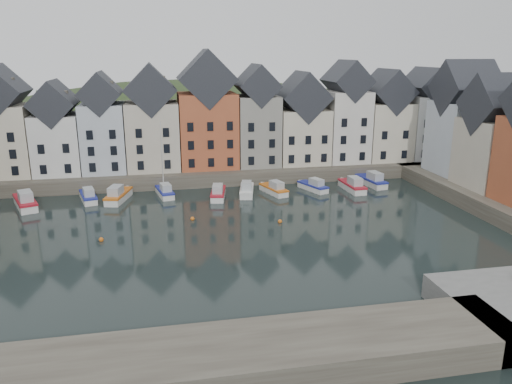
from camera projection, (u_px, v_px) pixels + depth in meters
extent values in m
plane|color=black|center=(236.00, 242.00, 52.65)|extent=(260.00, 260.00, 0.00)
cube|color=#433D33|center=(207.00, 169.00, 80.69)|extent=(90.00, 16.00, 2.00)
cube|color=#433D33|center=(128.00, 371.00, 29.74)|extent=(50.00, 6.00, 2.00)
ellipsoid|color=#24391C|center=(197.00, 226.00, 110.40)|extent=(153.60, 70.40, 64.00)
sphere|color=black|center=(122.00, 109.00, 95.74)|extent=(5.77, 5.77, 5.77)
sphere|color=black|center=(302.00, 103.00, 112.44)|extent=(5.27, 5.27, 5.27)
sphere|color=black|center=(342.00, 107.00, 107.63)|extent=(5.07, 5.07, 5.07)
sphere|color=black|center=(261.00, 108.00, 105.29)|extent=(5.01, 5.01, 5.01)
sphere|color=black|center=(0.00, 119.00, 97.22)|extent=(3.94, 3.94, 3.94)
sphere|color=black|center=(318.00, 103.00, 112.64)|extent=(5.21, 5.21, 5.21)
sphere|color=black|center=(202.00, 105.00, 106.11)|extent=(5.45, 5.45, 5.45)
sphere|color=black|center=(379.00, 112.00, 103.38)|extent=(4.49, 4.49, 4.49)
cube|color=beige|center=(5.00, 140.00, 71.69)|extent=(7.67, 8.00, 10.07)
cube|color=silver|center=(59.00, 144.00, 73.25)|extent=(6.56, 8.00, 8.61)
cube|color=#22252A|center=(54.00, 103.00, 71.64)|extent=(6.56, 8.16, 6.56)
cube|color=silver|center=(104.00, 137.00, 74.29)|extent=(6.20, 8.00, 10.02)
cube|color=#22252A|center=(101.00, 93.00, 72.51)|extent=(6.20, 8.16, 6.20)
cube|color=beige|center=(153.00, 136.00, 75.61)|extent=(7.70, 8.00, 10.08)
cube|color=#22252A|center=(150.00, 89.00, 73.72)|extent=(7.70, 8.16, 7.70)
cube|color=#AD5331|center=(208.00, 130.00, 77.01)|extent=(8.69, 8.00, 11.28)
cube|color=#22252A|center=(206.00, 79.00, 74.89)|extent=(8.69, 8.16, 8.69)
cube|color=gray|center=(256.00, 130.00, 78.52)|extent=(6.43, 8.00, 10.78)
cube|color=#22252A|center=(256.00, 85.00, 76.63)|extent=(6.43, 8.16, 6.43)
cube|color=beige|center=(301.00, 136.00, 80.20)|extent=(7.88, 8.00, 8.56)
cube|color=#22252A|center=(302.00, 97.00, 78.50)|extent=(7.88, 8.16, 7.88)
cube|color=silver|center=(344.00, 126.00, 81.20)|extent=(6.50, 8.00, 11.27)
cube|color=#22252A|center=(347.00, 81.00, 79.23)|extent=(6.50, 8.16, 6.50)
cube|color=beige|center=(384.00, 131.00, 82.78)|extent=(7.23, 8.00, 9.32)
cube|color=#22252A|center=(387.00, 91.00, 81.03)|extent=(7.23, 8.16, 7.23)
cube|color=silver|center=(422.00, 127.00, 83.93)|extent=(6.18, 8.00, 10.32)
cube|color=#22252A|center=(426.00, 86.00, 82.11)|extent=(6.18, 8.16, 6.18)
cube|color=silver|center=(461.00, 138.00, 72.79)|extent=(7.47, 8.00, 10.38)
cube|color=#22252A|center=(467.00, 88.00, 70.84)|extent=(7.62, 8.00, 8.00)
cube|color=beige|center=(496.00, 154.00, 65.44)|extent=(8.14, 8.00, 8.89)
cube|color=#22252A|center=(503.00, 104.00, 63.69)|extent=(8.30, 8.00, 8.00)
sphere|color=#CE6318|center=(192.00, 219.00, 59.41)|extent=(0.50, 0.50, 0.50)
sphere|color=#CE6318|center=(280.00, 221.00, 58.45)|extent=(0.50, 0.50, 0.50)
sphere|color=#CE6318|center=(101.00, 240.00, 52.81)|extent=(0.50, 0.50, 0.50)
cube|color=silver|center=(26.00, 205.00, 64.13)|extent=(4.24, 6.92, 1.22)
cube|color=#A81826|center=(25.00, 200.00, 63.94)|extent=(4.39, 7.09, 0.28)
cube|color=#A4AAAC|center=(25.00, 196.00, 62.95)|extent=(2.40, 3.04, 1.33)
cube|color=silver|center=(88.00, 198.00, 67.01)|extent=(2.94, 5.71, 1.00)
cube|color=navy|center=(88.00, 195.00, 66.86)|extent=(3.06, 5.84, 0.23)
cube|color=#A4AAAC|center=(89.00, 192.00, 66.00)|extent=(1.78, 2.44, 1.09)
cube|color=silver|center=(119.00, 198.00, 67.14)|extent=(3.43, 6.52, 1.14)
cube|color=#CE6318|center=(118.00, 193.00, 66.97)|extent=(3.56, 6.66, 0.26)
cube|color=#A4AAAC|center=(116.00, 191.00, 65.90)|extent=(2.06, 2.79, 1.25)
cube|color=silver|center=(165.00, 194.00, 69.27)|extent=(2.58, 5.56, 0.98)
cube|color=navy|center=(165.00, 190.00, 69.12)|extent=(2.69, 5.69, 0.22)
cube|color=#A4AAAC|center=(166.00, 188.00, 68.26)|extent=(1.63, 2.34, 1.07)
cylinder|color=silver|center=(162.00, 157.00, 68.37)|extent=(0.12, 0.12, 9.82)
cube|color=silver|center=(218.00, 195.00, 68.45)|extent=(2.72, 5.91, 1.04)
cube|color=#A81826|center=(218.00, 191.00, 68.29)|extent=(2.83, 6.04, 0.24)
cube|color=#A4AAAC|center=(218.00, 189.00, 67.32)|extent=(1.72, 2.48, 1.14)
cube|color=silver|center=(247.00, 192.00, 70.01)|extent=(2.88, 5.95, 1.05)
cube|color=silver|center=(247.00, 188.00, 69.86)|extent=(3.00, 6.08, 0.24)
cube|color=#A4AAAC|center=(246.00, 186.00, 68.88)|extent=(1.79, 2.52, 1.14)
cube|color=silver|center=(274.00, 191.00, 70.50)|extent=(3.18, 5.70, 1.00)
cube|color=#CE6318|center=(274.00, 187.00, 70.35)|extent=(3.29, 5.83, 0.23)
cube|color=#A4AAAC|center=(277.00, 185.00, 69.51)|extent=(1.86, 2.46, 1.09)
cube|color=silver|center=(313.00, 188.00, 72.12)|extent=(3.38, 5.47, 0.96)
cube|color=navy|center=(313.00, 185.00, 71.97)|extent=(3.50, 5.60, 0.22)
cube|color=#A4AAAC|center=(316.00, 182.00, 71.19)|extent=(1.91, 2.41, 1.05)
cube|color=silver|center=(352.00, 188.00, 72.05)|extent=(2.08, 6.13, 1.11)
cube|color=#A81826|center=(352.00, 184.00, 71.89)|extent=(2.19, 6.26, 0.25)
cube|color=#A4AAAC|center=(355.00, 181.00, 70.87)|extent=(1.52, 2.48, 1.21)
cube|color=silver|center=(371.00, 183.00, 74.83)|extent=(2.70, 6.39, 1.13)
cube|color=navy|center=(371.00, 179.00, 74.66)|extent=(2.82, 6.52, 0.26)
cube|color=#A4AAAC|center=(375.00, 176.00, 73.65)|extent=(1.77, 2.65, 1.24)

